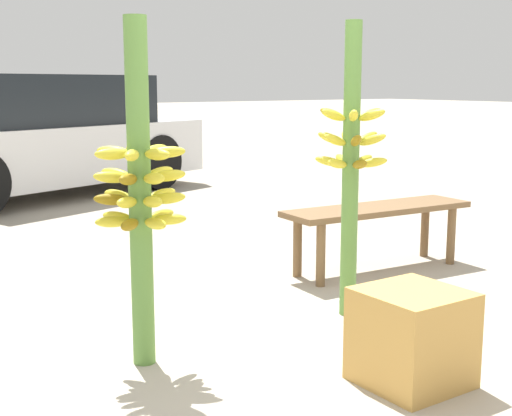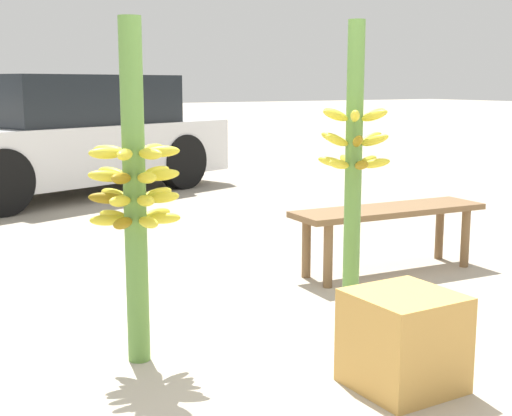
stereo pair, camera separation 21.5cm
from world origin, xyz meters
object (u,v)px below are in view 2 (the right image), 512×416
Objects in this scene: banana_stalk_left at (135,191)px; market_bench at (389,218)px; parked_car at (60,137)px; banana_stalk_center at (354,162)px; produce_crate at (403,340)px.

market_bench is at bearing 16.58° from banana_stalk_left.
parked_car reaches higher than market_bench.
banana_stalk_left is 1.25m from banana_stalk_center.
market_bench is 3.41× the size of produce_crate.
banana_stalk_left is 3.79× the size of produce_crate.
market_bench is at bearing 172.08° from parked_car.
banana_stalk_left reaches higher than market_bench.
banana_stalk_left is at bearing -159.40° from market_bench.
market_bench is 4.79m from parked_car.
produce_crate is (-0.30, -6.17, -0.46)m from parked_car.
banana_stalk_left is 0.37× the size of parked_car.
produce_crate is (-1.20, -1.47, -0.17)m from market_bench.
banana_stalk_center is (1.25, 0.00, 0.06)m from banana_stalk_left.
market_bench is at bearing 50.71° from produce_crate.
banana_stalk_left is 1.11× the size of market_bench.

